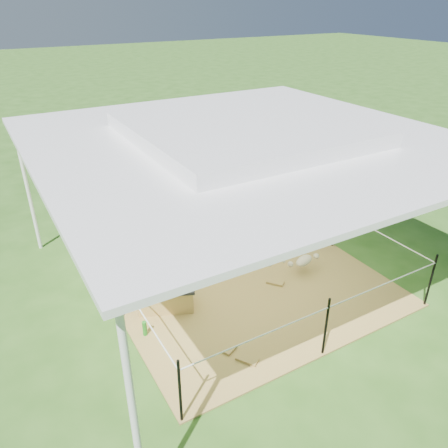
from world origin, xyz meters
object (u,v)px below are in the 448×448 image
straw_bale (166,298)px  woman (169,259)px  trash_barrel (245,144)px  picnic_table_far (215,116)px  distant_person (187,127)px  picnic_table_near (181,137)px  foal (304,259)px  green_bottle (145,328)px  pony (223,231)px

straw_bale → woman: size_ratio=0.83×
trash_barrel → picnic_table_far: size_ratio=0.51×
distant_person → picnic_table_near: bearing=24.9°
foal → distant_person: size_ratio=0.87×
green_bottle → pony: 2.77m
straw_bale → pony: (1.73, 1.10, 0.27)m
foal → picnic_table_far: 10.86m
pony → green_bottle: bearing=145.2°
straw_bale → pony: size_ratio=0.80×
woman → distant_person: size_ratio=0.90×
straw_bale → picnic_table_far: bearing=57.1°
straw_bale → picnic_table_near: bearing=63.2°
trash_barrel → straw_bale: bearing=-132.0°
woman → trash_barrel: bearing=162.4°
picnic_table_far → green_bottle: bearing=-95.2°
straw_bale → pony: bearing=32.5°
woman → picnic_table_far: (6.29, 9.88, -0.60)m
picnic_table_near → distant_person: bearing=52.5°
straw_bale → picnic_table_near: size_ratio=0.50×
green_bottle → foal: foal is taller
green_bottle → picnic_table_far: (6.94, 10.33, 0.19)m
picnic_table_near → distant_person: size_ratio=1.51×
green_bottle → picnic_table_far: size_ratio=0.15×
distant_person → foal: bearing=61.2°
green_bottle → picnic_table_near: size_ratio=0.14×
picnic_table_far → picnic_table_near: bearing=-110.9°
woman → green_bottle: bearing=-31.4°
straw_bale → trash_barrel: size_ratio=1.03×
straw_bale → green_bottle: (-0.55, -0.45, -0.07)m
straw_bale → distant_person: size_ratio=0.75×
pony → straw_bale: bearing=143.4°
woman → trash_barrel: 7.85m
picnic_table_far → distant_person: size_ratio=1.42×
green_bottle → foal: bearing=2.4°
picnic_table_near → distant_person: distant_person is taller
woman → pony: (1.63, 1.10, -0.45)m
distant_person → green_bottle: bearing=43.1°
trash_barrel → foal: bearing=-113.3°
trash_barrel → pony: bearing=-126.8°
green_bottle → pony: size_ratio=0.22×
straw_bale → green_bottle: size_ratio=3.60×
pony → picnic_table_near: size_ratio=0.62×
straw_bale → foal: foal is taller
green_bottle → trash_barrel: 8.61m
pony → picnic_table_far: pony is taller
green_bottle → picnic_table_far: picnic_table_far is taller
foal → picnic_table_near: (1.30, 8.10, 0.06)m
green_bottle → pony: (2.28, 1.55, 0.34)m
picnic_table_far → distant_person: distant_person is taller
woman → picnic_table_near: (3.83, 7.78, -0.58)m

